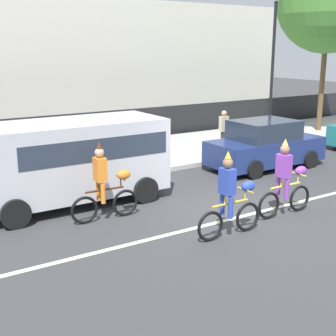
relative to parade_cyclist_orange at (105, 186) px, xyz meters
The scene contains 13 objects.
ground_plane 3.35m from the parade_cyclist_orange, 19.84° to the right, with size 80.00×80.00×0.00m, color #38383A.
road_centre_line 3.54m from the parade_cyclist_orange, 27.70° to the right, with size 36.00×0.14×0.01m, color beige.
sidewalk_curb 6.25m from the parade_cyclist_orange, 60.57° to the left, with size 60.00×5.00×0.15m, color #ADAAA3.
fence_line 8.84m from the parade_cyclist_orange, 69.84° to the left, with size 40.00×0.08×1.40m, color black.
building_backdrop 17.61m from the parade_cyclist_orange, 75.67° to the left, with size 28.00×8.00×6.45m, color beige.
parade_cyclist_orange is the anchor object (origin of this frame).
parade_cyclist_cobalt 3.00m from the parade_cyclist_orange, 51.95° to the right, with size 1.72×0.50×1.92m.
parade_cyclist_purple 4.37m from the parade_cyclist_orange, 28.25° to the right, with size 1.72×0.50×1.92m.
parked_van_silver 1.67m from the parade_cyclist_orange, 97.10° to the left, with size 5.00×2.22×2.18m.
parked_car_navy 6.90m from the parade_cyclist_orange, 13.57° to the left, with size 4.10×1.92×1.64m.
street_lamp_post 10.07m from the parade_cyclist_orange, 22.19° to the left, with size 0.36×0.36×5.86m.
street_tree_near_lamp 15.48m from the parade_cyclist_orange, 20.59° to the left, with size 4.68×4.68×8.24m.
pedestrian_onlooker 7.39m from the parade_cyclist_orange, 28.73° to the left, with size 0.32×0.20×1.62m.
Camera 1 is at (-7.49, -8.58, 4.01)m, focal length 50.00 mm.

